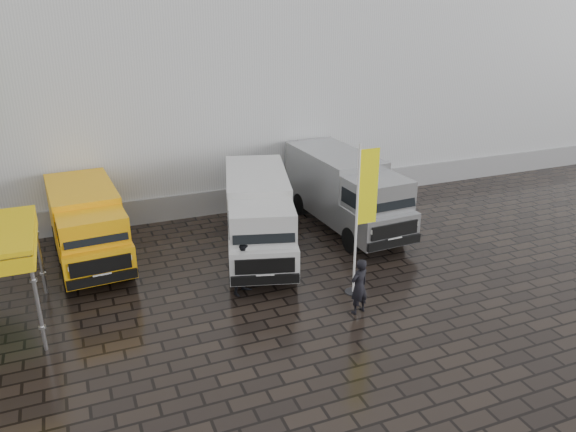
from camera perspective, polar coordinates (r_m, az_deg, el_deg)
name	(u,v)px	position (r m, az deg, el deg)	size (l,w,h in m)	color
ground	(360,291)	(17.32, 7.33, -7.52)	(120.00, 120.00, 0.00)	black
exhibition_hall	(251,44)	(30.77, -3.74, 17.03)	(44.00, 16.00, 12.00)	silver
hall_plinth	(313,189)	(24.47, 2.54, 2.73)	(44.00, 0.15, 1.00)	gray
van_yellow	(88,228)	(19.60, -19.67, -1.13)	(2.05, 5.33, 2.46)	#FFAC0D
van_white	(258,218)	(19.03, -3.02, -0.16)	(2.06, 6.18, 2.68)	silver
van_silver	(346,193)	(21.38, 5.91, 2.34)	(2.13, 6.38, 2.77)	#A4A6A9
flagpole	(362,213)	(16.20, 7.57, 0.31)	(0.88, 0.50, 4.61)	black
wheelie_bin	(360,188)	(24.86, 7.31, 2.87)	(0.60, 0.60, 0.99)	black
person_front	(359,286)	(15.81, 7.23, -7.10)	(0.60, 0.40, 1.65)	black
person_tent	(245,267)	(16.75, -4.41, -5.21)	(0.82, 0.64, 1.69)	black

